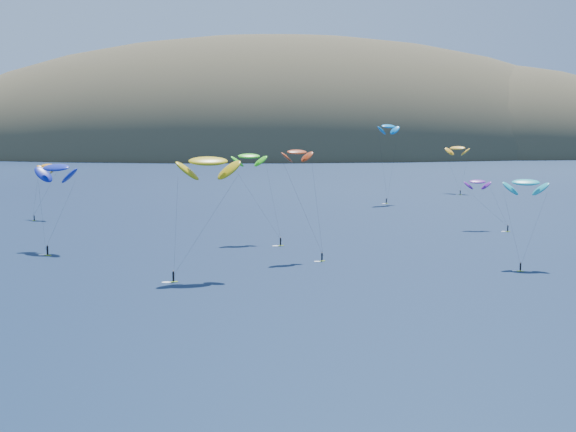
{
  "coord_description": "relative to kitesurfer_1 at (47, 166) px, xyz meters",
  "views": [
    {
      "loc": [
        -15.65,
        -84.5,
        29.85
      ],
      "look_at": [
        -4.95,
        80.0,
        9.0
      ],
      "focal_mm": 50.0,
      "sensor_mm": 36.0,
      "label": 1
    }
  ],
  "objects": [
    {
      "name": "island",
      "position": [
        109.67,
        410.71,
        -25.91
      ],
      "size": [
        730.0,
        300.0,
        210.0
      ],
      "color": "#3D3526",
      "rests_on": "ground"
    },
    {
      "name": "kitesurfer_9",
      "position": [
        67.39,
        -69.16,
        6.88
      ],
      "size": [
        9.27,
        9.28,
        24.08
      ],
      "rotation": [
        0.0,
        0.0,
        0.43
      ],
      "color": "#AEE119",
      "rests_on": "ground"
    },
    {
      "name": "kitesurfer_1",
      "position": [
        0.0,
        0.0,
        0.0
      ],
      "size": [
        8.06,
        10.75,
        17.27
      ],
      "rotation": [
        0.0,
        0.0,
        -0.6
      ],
      "color": "#AEE119",
      "rests_on": "ground"
    },
    {
      "name": "kitesurfer_10",
      "position": [
        14.64,
        -55.02,
        3.0
      ],
      "size": [
        12.09,
        15.06,
        21.27
      ],
      "rotation": [
        0.0,
        0.0,
        -0.54
      ],
      "color": "#AEE119",
      "rests_on": "ground"
    },
    {
      "name": "kitesurfer_2",
      "position": [
        49.5,
        -87.31,
        6.15
      ],
      "size": [
        13.27,
        11.0,
        24.53
      ],
      "rotation": [
        0.0,
        0.0,
        0.26
      ],
      "color": "#AEE119",
      "rests_on": "ground"
    },
    {
      "name": "kitesurfer_4",
      "position": [
        106.44,
        34.73,
        10.78
      ],
      "size": [
        9.91,
        9.15,
        28.54
      ],
      "rotation": [
        0.0,
        0.0,
        0.59
      ],
      "color": "#AEE119",
      "rests_on": "ground"
    },
    {
      "name": "kitesurfer_6",
      "position": [
        118.0,
        -29.96,
        -2.8
      ],
      "size": [
        10.52,
        8.58,
        14.29
      ],
      "rotation": [
        0.0,
        0.0,
        -0.11
      ],
      "color": "#AEE119",
      "rests_on": "ground"
    },
    {
      "name": "ground",
      "position": [
        70.27,
        -151.65,
        -15.17
      ],
      "size": [
        2800.0,
        2800.0,
        0.0
      ],
      "primitive_type": "plane",
      "color": "black",
      "rests_on": "ground"
    },
    {
      "name": "kitesurfer_3",
      "position": [
        57.75,
        -46.28,
        4.92
      ],
      "size": [
        12.09,
        11.82,
        22.42
      ],
      "rotation": [
        0.0,
        0.0,
        0.2
      ],
      "color": "#AEE119",
      "rests_on": "ground"
    },
    {
      "name": "kitesurfer_11",
      "position": [
        139.91,
        68.23,
        1.98
      ],
      "size": [
        10.19,
        15.35,
        19.83
      ],
      "rotation": [
        0.0,
        0.0,
        -0.67
      ],
      "color": "#AEE119",
      "rests_on": "ground"
    },
    {
      "name": "kitesurfer_5",
      "position": [
        111.93,
        -81.31,
        1.36
      ],
      "size": [
        9.08,
        10.04,
        18.89
      ],
      "rotation": [
        0.0,
        0.0,
        -0.27
      ],
      "color": "#AEE119",
      "rests_on": "ground"
    }
  ]
}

